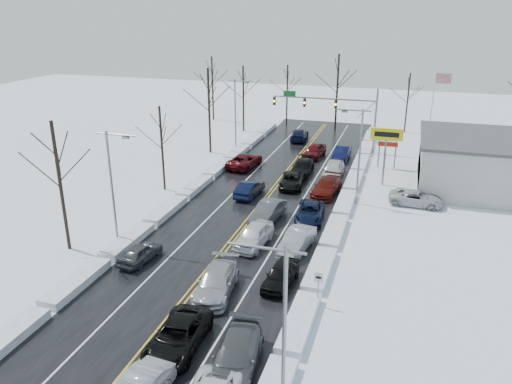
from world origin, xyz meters
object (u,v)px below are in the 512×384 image
(flagpole, at_px, (433,106))
(oncoming_car_0, at_px, (250,196))
(tires_plus_sign, at_px, (386,138))
(traffic_signal_mast, at_px, (335,107))

(flagpole, bearing_deg, oncoming_car_0, -128.62)
(oncoming_car_0, bearing_deg, tires_plus_sign, -145.46)
(flagpole, bearing_deg, traffic_signal_mast, -170.27)
(tires_plus_sign, relative_size, oncoming_car_0, 1.31)
(traffic_signal_mast, relative_size, flagpole, 1.33)
(traffic_signal_mast, height_order, flagpole, flagpole)
(tires_plus_sign, height_order, oncoming_car_0, tires_plus_sign)
(traffic_signal_mast, distance_m, oncoming_car_0, 20.57)
(traffic_signal_mast, bearing_deg, flagpole, 9.73)
(tires_plus_sign, bearing_deg, flagpole, 71.56)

